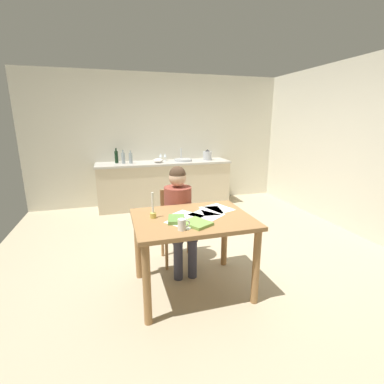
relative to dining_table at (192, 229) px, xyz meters
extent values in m
cube|color=tan|center=(0.28, 0.70, -0.68)|extent=(5.20, 5.20, 0.04)
cube|color=beige|center=(0.28, 3.30, 0.64)|extent=(5.20, 0.12, 2.60)
cube|color=beige|center=(2.88, 0.70, 0.64)|extent=(0.12, 5.20, 2.60)
cube|color=beige|center=(0.28, 2.94, -0.23)|extent=(2.59, 0.60, 0.86)
cube|color=#B7B2A8|center=(0.28, 2.94, 0.22)|extent=(2.63, 0.64, 0.04)
cube|color=#9E7042|center=(0.00, 0.00, 0.11)|extent=(1.13, 0.87, 0.04)
cylinder|color=#9E7042|center=(-0.51, -0.38, -0.29)|extent=(0.07, 0.07, 0.75)
cylinder|color=#9E7042|center=(0.51, -0.38, -0.29)|extent=(0.07, 0.07, 0.75)
cylinder|color=#9E7042|center=(-0.51, 0.38, -0.29)|extent=(0.07, 0.07, 0.75)
cylinder|color=#9E7042|center=(0.51, 0.38, -0.29)|extent=(0.07, 0.07, 0.75)
cube|color=#9E7042|center=(0.00, 0.62, -0.20)|extent=(0.41, 0.41, 0.04)
cube|color=#9E7042|center=(0.00, 0.80, 0.01)|extent=(0.36, 0.04, 0.40)
cylinder|color=#9E7042|center=(-0.18, 0.45, -0.43)|extent=(0.04, 0.04, 0.46)
cylinder|color=#9E7042|center=(0.16, 0.44, -0.43)|extent=(0.04, 0.04, 0.46)
cylinder|color=#9E7042|center=(-0.17, 0.79, -0.43)|extent=(0.04, 0.04, 0.46)
cylinder|color=#9E7042|center=(0.17, 0.78, -0.43)|extent=(0.04, 0.04, 0.46)
cylinder|color=brown|center=(0.00, 0.60, 0.04)|extent=(0.33, 0.33, 0.50)
sphere|color=#D8AD8C|center=(0.00, 0.60, 0.40)|extent=(0.20, 0.20, 0.20)
sphere|color=#473323|center=(0.00, 0.60, 0.44)|extent=(0.19, 0.19, 0.19)
cylinder|color=#383847|center=(-0.09, 0.41, -0.21)|extent=(0.14, 0.38, 0.13)
cylinder|color=#383847|center=(-0.10, 0.22, -0.44)|extent=(0.10, 0.10, 0.45)
cylinder|color=#383847|center=(0.07, 0.40, -0.21)|extent=(0.14, 0.38, 0.13)
cylinder|color=#383847|center=(0.06, 0.21, -0.44)|extent=(0.10, 0.10, 0.45)
cylinder|color=white|center=(-0.18, -0.28, 0.18)|extent=(0.07, 0.07, 0.10)
torus|color=white|center=(-0.14, -0.28, 0.18)|extent=(0.07, 0.01, 0.07)
cylinder|color=gold|center=(-0.37, 0.09, 0.15)|extent=(0.06, 0.06, 0.05)
cylinder|color=white|center=(-0.37, 0.09, 0.28)|extent=(0.02, 0.02, 0.20)
cube|color=#77A048|center=(-0.02, -0.20, 0.14)|extent=(0.29, 0.30, 0.03)
cube|color=#5F8C3F|center=(-0.17, -0.06, 0.14)|extent=(0.19, 0.24, 0.03)
cube|color=white|center=(-0.04, 0.06, 0.13)|extent=(0.34, 0.36, 0.00)
cube|color=white|center=(0.35, 0.18, 0.13)|extent=(0.30, 0.35, 0.00)
cube|color=white|center=(0.14, 0.02, 0.13)|extent=(0.34, 0.36, 0.00)
cube|color=white|center=(-0.13, -0.13, 0.13)|extent=(0.34, 0.36, 0.00)
cube|color=white|center=(0.24, 0.13, 0.13)|extent=(0.24, 0.32, 0.00)
cylinder|color=#B2B7BC|center=(0.67, 2.94, 0.26)|extent=(0.36, 0.36, 0.04)
cylinder|color=silver|center=(0.67, 3.10, 0.36)|extent=(0.02, 0.02, 0.24)
cylinder|color=black|center=(-0.63, 3.03, 0.35)|extent=(0.07, 0.07, 0.23)
cylinder|color=black|center=(-0.63, 3.03, 0.49)|extent=(0.03, 0.03, 0.06)
cylinder|color=#8C999E|center=(-0.50, 2.94, 0.34)|extent=(0.06, 0.06, 0.20)
cylinder|color=#8C999E|center=(-0.50, 2.94, 0.47)|extent=(0.03, 0.03, 0.05)
cylinder|color=#8C999E|center=(-0.37, 2.92, 0.33)|extent=(0.07, 0.07, 0.19)
cylinder|color=#8C999E|center=(-0.37, 2.92, 0.45)|extent=(0.03, 0.03, 0.05)
ellipsoid|color=white|center=(0.15, 2.87, 0.28)|extent=(0.19, 0.19, 0.08)
cylinder|color=#B7BABF|center=(1.18, 2.94, 0.33)|extent=(0.18, 0.18, 0.18)
cone|color=#262628|center=(1.18, 2.94, 0.44)|extent=(0.11, 0.11, 0.04)
cylinder|color=silver|center=(0.33, 3.09, 0.24)|extent=(0.06, 0.06, 0.00)
cylinder|color=silver|center=(0.33, 3.09, 0.28)|extent=(0.01, 0.01, 0.07)
cone|color=silver|center=(0.33, 3.09, 0.35)|extent=(0.07, 0.07, 0.08)
cylinder|color=silver|center=(0.24, 3.09, 0.24)|extent=(0.06, 0.06, 0.00)
cylinder|color=silver|center=(0.24, 3.09, 0.28)|extent=(0.01, 0.01, 0.07)
cone|color=silver|center=(0.24, 3.09, 0.35)|extent=(0.07, 0.07, 0.08)
camera|label=1|loc=(-0.71, -2.41, 1.04)|focal=25.70mm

